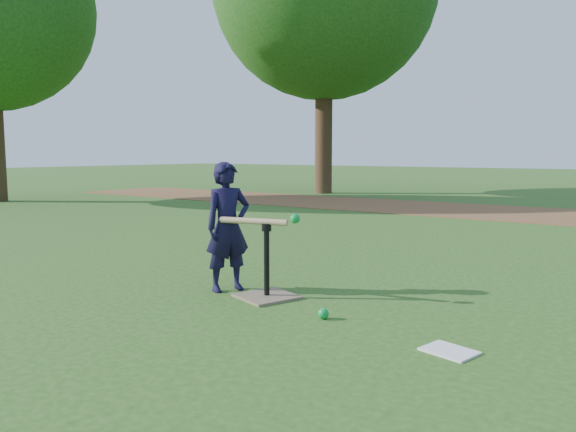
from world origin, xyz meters
The scene contains 7 objects.
ground centered at (0.00, 0.00, 0.00)m, with size 80.00×80.00×0.00m, color #285116.
dirt_strip centered at (0.00, 7.50, 0.01)m, with size 24.00×3.00×0.01m, color brown.
child centered at (-0.47, -0.36, 0.56)m, with size 0.41×0.27×1.11m, color black.
wiffle_ball_ground centered at (0.65, -0.60, 0.04)m, with size 0.08×0.08×0.08m, color #0D993D.
clipboard centered at (1.62, -0.73, 0.01)m, with size 0.30×0.23×0.01m, color white.
batting_tee centered at (-0.05, -0.37, 0.11)m, with size 0.55×0.55×0.61m.
swing_action centered at (-0.13, -0.37, 0.64)m, with size 0.74×0.21×0.11m.
Camera 1 is at (2.72, -3.94, 1.19)m, focal length 35.00 mm.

